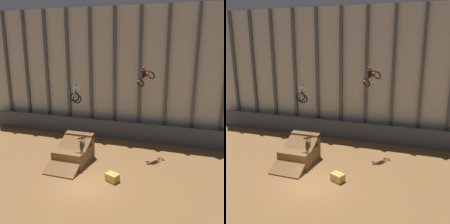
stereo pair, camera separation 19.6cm
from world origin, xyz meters
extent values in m
plane|color=olive|center=(0.00, 0.00, 0.00)|extent=(60.00, 60.00, 0.00)
cube|color=beige|center=(0.00, 10.37, 6.35)|extent=(32.00, 0.12, 12.69)
cube|color=#4C5156|center=(-13.93, 10.17, 6.35)|extent=(0.28, 0.28, 12.69)
cube|color=#4C5156|center=(-11.40, 10.17, 6.35)|extent=(0.28, 0.28, 12.69)
cube|color=#4C5156|center=(-8.87, 10.17, 6.35)|extent=(0.28, 0.28, 12.69)
cube|color=#4C5156|center=(-6.33, 10.17, 6.35)|extent=(0.28, 0.28, 12.69)
cube|color=#4C5156|center=(-3.80, 10.17, 6.35)|extent=(0.28, 0.28, 12.69)
cube|color=#4C5156|center=(-1.27, 10.17, 6.35)|extent=(0.28, 0.28, 12.69)
cube|color=#4C5156|center=(1.27, 10.17, 6.35)|extent=(0.28, 0.28, 12.69)
cube|color=#4C5156|center=(3.80, 10.17, 6.35)|extent=(0.28, 0.28, 12.69)
cube|color=#4C5156|center=(6.33, 10.17, 6.35)|extent=(0.28, 0.28, 12.69)
cube|color=#474C56|center=(0.00, 9.31, 0.91)|extent=(31.36, 0.20, 1.83)
cube|color=brown|center=(-2.45, 3.13, 0.61)|extent=(2.43, 2.85, 1.22)
cube|color=brown|center=(-2.45, 4.30, 1.02)|extent=(2.48, 0.50, 2.03)
cube|color=olive|center=(-2.45, 2.52, 1.02)|extent=(2.48, 4.16, 2.21)
torus|color=black|center=(-2.68, 4.56, 4.89)|extent=(0.80, 0.54, 0.73)
torus|color=black|center=(-2.26, 3.29, 5.33)|extent=(0.80, 0.54, 0.73)
cube|color=#B7B7BC|center=(-2.47, 3.92, 5.24)|extent=(0.35, 0.61, 0.43)
cube|color=green|center=(-2.54, 4.13, 5.38)|extent=(0.34, 0.53, 0.37)
cube|color=black|center=(-2.42, 3.77, 5.52)|extent=(0.33, 0.59, 0.29)
cube|color=green|center=(-2.26, 3.28, 5.61)|extent=(0.25, 0.39, 0.17)
cylinder|color=#B7B7BC|center=(-2.65, 4.47, 5.18)|extent=(0.18, 0.40, 0.46)
cylinder|color=black|center=(-2.66, 4.50, 5.42)|extent=(0.55, 0.42, 0.04)
cube|color=silver|center=(-2.51, 4.04, 5.73)|extent=(0.32, 0.26, 0.50)
sphere|color=black|center=(-2.57, 4.22, 6.00)|extent=(0.35, 0.39, 0.33)
cylinder|color=silver|center=(-2.61, 3.98, 5.46)|extent=(0.21, 0.36, 0.40)
cylinder|color=silver|center=(-2.39, 4.05, 5.46)|extent=(0.21, 0.36, 0.40)
cylinder|color=silver|center=(-2.73, 4.21, 5.67)|extent=(0.22, 0.46, 0.38)
cylinder|color=silver|center=(-2.43, 4.31, 5.67)|extent=(0.22, 0.46, 0.38)
torus|color=black|center=(2.86, 7.28, 6.73)|extent=(0.82, 0.68, 0.72)
torus|color=black|center=(2.21, 6.15, 6.22)|extent=(0.82, 0.68, 0.72)
cube|color=#B7B7BC|center=(2.49, 6.64, 6.57)|extent=(0.45, 0.60, 0.45)
cube|color=#E54C19|center=(2.53, 6.72, 6.82)|extent=(0.42, 0.53, 0.38)
cube|color=black|center=(2.34, 6.39, 6.69)|extent=(0.42, 0.57, 0.31)
cube|color=#E54C19|center=(2.11, 5.99, 6.43)|extent=(0.30, 0.38, 0.19)
cylinder|color=#B7B7BC|center=(2.73, 7.06, 6.89)|extent=(0.08, 0.08, 0.55)
cylinder|color=black|center=(2.67, 6.96, 7.10)|extent=(0.44, 0.54, 0.04)
cube|color=black|center=(2.38, 6.46, 7.02)|extent=(0.47, 0.53, 0.50)
sphere|color=red|center=(2.37, 6.44, 7.36)|extent=(0.39, 0.42, 0.34)
cylinder|color=black|center=(2.35, 6.65, 6.80)|extent=(0.31, 0.43, 0.21)
cylinder|color=black|center=(2.56, 6.53, 6.80)|extent=(0.31, 0.43, 0.21)
cylinder|color=black|center=(2.35, 6.73, 7.13)|extent=(0.33, 0.49, 0.09)
cylinder|color=black|center=(2.63, 6.57, 7.13)|extent=(0.33, 0.49, 0.09)
cube|color=#CCB751|center=(1.46, 1.17, 0.28)|extent=(1.07, 0.91, 0.56)
cube|color=#996623|center=(1.46, 1.17, 0.28)|extent=(0.85, 0.40, 0.57)
camera|label=1|loc=(6.59, -14.41, 9.26)|focal=42.00mm
camera|label=2|loc=(6.77, -14.35, 9.26)|focal=42.00mm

